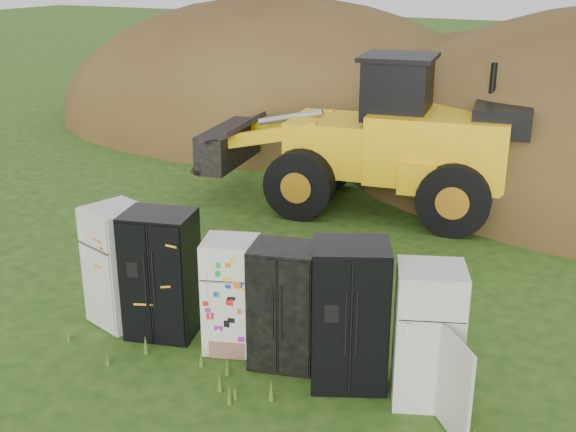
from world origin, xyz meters
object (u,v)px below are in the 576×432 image
fridge_black_side (161,274)px  wheel_loader (357,132)px  fridge_sticker (231,295)px  fridge_black_right (350,315)px  fridge_open_door (428,335)px  fridge_dark_mid (284,306)px  fridge_leftmost (120,265)px

fridge_black_side → wheel_loader: 6.72m
fridge_black_side → fridge_sticker: fridge_black_side is taller
fridge_black_right → fridge_open_door: bearing=-21.2°
fridge_dark_mid → fridge_black_right: (0.96, -0.04, 0.11)m
fridge_black_right → fridge_black_side: bearing=156.0°
fridge_leftmost → fridge_black_side: size_ratio=0.98×
fridge_leftmost → fridge_sticker: fridge_leftmost is taller
fridge_leftmost → fridge_open_door: bearing=17.6°
fridge_sticker → fridge_black_side: bearing=165.6°
fridge_leftmost → fridge_sticker: 1.91m
fridge_dark_mid → fridge_sticker: bearing=164.6°
fridge_black_right → wheel_loader: (-2.56, 6.66, 0.72)m
fridge_black_right → fridge_open_door: size_ratio=1.08×
fridge_black_side → fridge_black_right: fridge_black_right is taller
fridge_black_side → fridge_sticker: 1.14m
wheel_loader → fridge_black_right: bearing=-77.5°
fridge_dark_mid → wheel_loader: 6.86m
fridge_leftmost → fridge_dark_mid: bearing=17.7°
fridge_black_side → fridge_black_right: bearing=-14.2°
fridge_sticker → fridge_open_door: bearing=-18.9°
fridge_black_side → fridge_dark_mid: bearing=-12.8°
fridge_black_right → wheel_loader: wheel_loader is taller
fridge_leftmost → fridge_black_right: fridge_black_right is taller
fridge_leftmost → fridge_dark_mid: 2.74m
fridge_open_door → fridge_leftmost: bearing=159.9°
wheel_loader → fridge_open_door: bearing=-70.1°
fridge_sticker → fridge_black_right: (1.80, -0.07, 0.14)m
fridge_black_side → fridge_sticker: bearing=-10.2°
fridge_leftmost → wheel_loader: wheel_loader is taller
fridge_sticker → wheel_loader: bearing=78.1°
fridge_dark_mid → fridge_black_side: bearing=168.2°
fridge_leftmost → fridge_open_door: fridge_leftmost is taller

